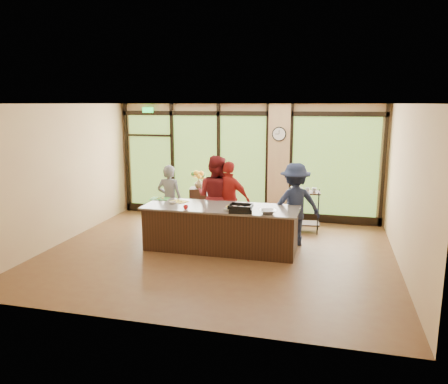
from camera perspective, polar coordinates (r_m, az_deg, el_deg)
The scene contains 25 objects.
floor at distance 8.97m, azimuth -0.90°, elevation -8.07°, with size 7.00×7.00×0.00m, color #57341F.
ceiling at distance 8.45m, azimuth -0.97°, elevation 11.47°, with size 7.00×7.00×0.00m, color silver.
back_wall at distance 11.48m, azimuth 2.97°, elevation 3.95°, with size 7.00×7.00×0.00m, color tan.
left_wall at distance 10.07m, azimuth -20.55°, elevation 2.17°, with size 6.00×6.00×0.00m, color tan.
right_wall at distance 8.40m, azimuth 22.79°, elevation 0.27°, with size 6.00×6.00×0.00m, color tan.
window_wall at distance 11.42m, azimuth 3.73°, elevation 3.37°, with size 6.90×0.12×3.00m.
island_base at distance 9.11m, azimuth -0.42°, elevation -4.85°, with size 3.10×1.00×0.88m, color black.
countertop at distance 8.99m, azimuth -0.42°, elevation -2.03°, with size 3.20×1.10×0.04m, color #6E625B.
wall_clock at distance 11.14m, azimuth 7.21°, elevation 7.53°, with size 0.36×0.04×0.36m.
cook_left at distance 10.19m, azimuth -7.12°, elevation -0.99°, with size 0.60×0.39×1.63m, color slate.
cook_midleft at distance 9.86m, azimuth -1.12°, elevation -0.60°, with size 0.91×0.71×1.87m, color maroon.
cook_midright at distance 9.74m, azimuth 0.68°, elevation -1.11°, with size 1.03×0.43×1.76m, color #A41E19.
cook_right at distance 9.44m, azimuth 9.22°, elevation -1.61°, with size 1.15×0.66×1.78m, color #1B233C.
roasting_pan at distance 8.54m, azimuth 2.18°, elevation -2.36°, with size 0.45×0.35×0.08m, color black.
mixing_bowl at distance 8.45m, azimuth 5.74°, elevation -2.58°, with size 0.31×0.31×0.08m, color silver.
cutting_board_left at distance 9.81m, azimuth -8.37°, elevation -0.86°, with size 0.40×0.30×0.01m, color #368A32.
cutting_board_center at distance 9.49m, azimuth -5.87°, elevation -1.22°, with size 0.35×0.27×0.01m, color gold.
cutting_board_right at distance 9.00m, azimuth 1.53°, elevation -1.86°, with size 0.36×0.27×0.01m, color gold.
prep_bowl_near at distance 9.30m, azimuth -6.74°, elevation -1.39°, with size 0.14×0.14×0.04m, color white.
prep_bowl_mid at distance 8.65m, azimuth 0.43°, elevation -2.29°, with size 0.14×0.14×0.04m, color white.
prep_bowl_far at distance 9.28m, azimuth 1.82°, elevation -1.39°, with size 0.12×0.12×0.03m, color white.
red_ramekin at distance 8.80m, azimuth -5.02°, elevation -1.98°, with size 0.10×0.10×0.08m, color red.
flower_stand at distance 11.23m, azimuth -3.27°, elevation -1.69°, with size 0.45×0.45×0.89m, color black.
flower_vase at distance 11.11m, azimuth -3.30°, elevation 1.16°, with size 0.23×0.23×0.24m, color olive.
bar_cart at distance 10.50m, azimuth 10.29°, elevation -1.69°, with size 0.82×0.51×1.07m.
Camera 1 is at (2.20, -8.16, 3.01)m, focal length 35.00 mm.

